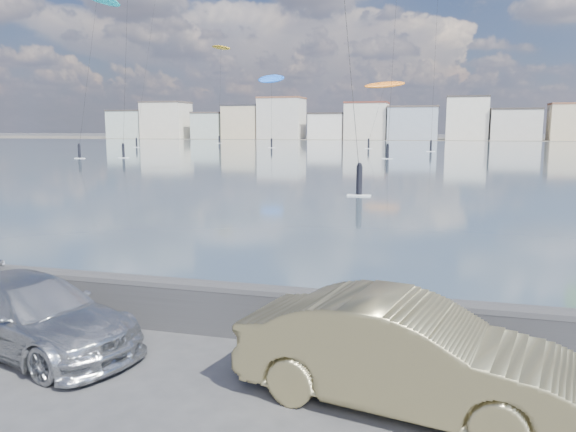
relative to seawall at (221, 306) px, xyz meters
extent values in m
plane|color=#333335|center=(0.00, -2.70, -0.58)|extent=(700.00, 700.00, 0.00)
cube|color=#405A69|center=(0.00, 88.80, -0.58)|extent=(500.00, 177.00, 0.00)
cube|color=#4C473D|center=(0.00, 197.30, -0.57)|extent=(500.00, 60.00, 0.00)
cube|color=#28282B|center=(0.00, 0.00, -0.13)|extent=(400.00, 0.35, 0.90)
cylinder|color=#28282B|center=(0.00, 0.00, 0.32)|extent=(400.00, 0.36, 0.36)
cube|color=#B7C6BC|center=(-112.00, 183.30, 4.42)|extent=(14.00, 11.00, 10.00)
cube|color=#383330|center=(-112.00, 183.30, 9.72)|extent=(14.28, 11.22, 0.60)
cube|color=beige|center=(-96.50, 183.30, 5.92)|extent=(16.00, 12.00, 13.00)
cube|color=#4C423D|center=(-96.50, 183.30, 12.72)|extent=(16.32, 12.24, 0.60)
cube|color=#B7C6BC|center=(-79.00, 183.30, 3.92)|extent=(11.00, 10.00, 9.00)
cube|color=#4C423D|center=(-79.00, 183.30, 8.72)|extent=(11.22, 10.20, 0.60)
cube|color=beige|center=(-66.00, 183.30, 5.17)|extent=(13.00, 11.00, 11.50)
cube|color=#2D2D33|center=(-66.00, 183.30, 11.22)|extent=(13.26, 11.22, 0.60)
cube|color=beige|center=(-51.50, 183.30, 6.42)|extent=(15.00, 12.00, 14.00)
cube|color=brown|center=(-51.50, 183.30, 13.72)|extent=(15.30, 12.24, 0.60)
cube|color=white|center=(-35.00, 183.30, 3.67)|extent=(12.00, 10.00, 8.50)
cube|color=#383330|center=(-35.00, 183.30, 8.22)|extent=(12.24, 10.20, 0.60)
cube|color=beige|center=(-21.50, 183.30, 5.42)|extent=(14.00, 11.00, 12.00)
cube|color=brown|center=(-21.50, 183.30, 11.72)|extent=(14.28, 11.22, 0.60)
cube|color=#9EA8B7|center=(-6.00, 183.30, 4.67)|extent=(16.00, 13.00, 10.50)
cube|color=#4C423D|center=(-6.00, 183.30, 10.22)|extent=(16.32, 13.26, 0.60)
cube|color=silver|center=(11.00, 183.30, 6.17)|extent=(13.00, 10.00, 13.50)
cube|color=#383330|center=(11.00, 183.30, 13.22)|extent=(13.26, 10.20, 0.60)
cube|color=beige|center=(25.50, 183.30, 4.17)|extent=(15.00, 12.00, 9.50)
cube|color=#383330|center=(25.50, 183.30, 9.22)|extent=(15.30, 12.24, 0.60)
cube|color=beige|center=(41.00, 183.30, 4.92)|extent=(11.00, 9.00, 11.00)
cube|color=brown|center=(41.00, 183.30, 10.72)|extent=(11.22, 9.18, 0.60)
imported|color=#B9BCC0|center=(-3.03, -1.63, 0.09)|extent=(4.93, 3.05, 1.33)
imported|color=tan|center=(3.65, -1.97, 0.22)|extent=(5.10, 2.62, 1.60)
cube|color=white|center=(-2.92, 64.24, -0.53)|extent=(1.40, 0.42, 0.08)
cylinder|color=black|center=(-2.92, 64.24, 0.37)|extent=(0.36, 0.36, 1.70)
sphere|color=black|center=(-2.92, 64.24, 1.27)|extent=(0.28, 0.28, 0.28)
cylinder|color=black|center=(-3.08, 70.07, 13.24)|extent=(0.34, 11.69, 25.05)
cube|color=white|center=(-41.94, 54.10, -0.53)|extent=(1.40, 0.42, 0.08)
cylinder|color=black|center=(-41.94, 54.10, 0.37)|extent=(0.36, 0.36, 1.70)
sphere|color=black|center=(-41.94, 54.10, 1.27)|extent=(0.28, 0.28, 0.28)
cylinder|color=black|center=(-43.88, 59.94, 11.54)|extent=(3.91, 11.71, 21.67)
ellipsoid|color=blue|center=(-32.40, 109.10, 13.88)|extent=(5.40, 10.46, 3.89)
cube|color=white|center=(-29.01, 97.76, -0.53)|extent=(1.40, 0.42, 0.08)
cylinder|color=black|center=(-29.01, 97.76, 0.37)|extent=(0.36, 0.36, 1.70)
sphere|color=black|center=(-29.01, 97.76, 1.27)|extent=(0.28, 0.28, 0.28)
cylinder|color=black|center=(-30.70, 103.43, 7.30)|extent=(3.43, 11.37, 13.18)
cube|color=white|center=(2.01, 88.15, -0.53)|extent=(1.40, 0.42, 0.08)
cylinder|color=black|center=(2.01, 88.15, 0.37)|extent=(0.36, 0.36, 1.70)
sphere|color=black|center=(2.01, 88.15, 1.27)|extent=(0.28, 0.28, 0.28)
cylinder|color=black|center=(1.97, 95.98, 18.61)|extent=(0.11, 15.69, 35.80)
cube|color=white|center=(-56.56, 93.35, -0.53)|extent=(1.40, 0.42, 0.08)
cylinder|color=black|center=(-56.56, 93.35, 0.37)|extent=(0.36, 0.36, 1.70)
sphere|color=black|center=(-56.56, 93.35, 1.27)|extent=(0.28, 0.28, 0.28)
cylinder|color=black|center=(-57.52, 100.89, 18.07)|extent=(1.96, 15.11, 34.72)
ellipsoid|color=orange|center=(-8.03, 108.86, 12.12)|extent=(9.43, 8.40, 2.86)
cube|color=white|center=(-9.82, 98.67, -0.53)|extent=(1.40, 0.42, 0.08)
cylinder|color=black|center=(-9.82, 98.67, 0.37)|extent=(0.36, 0.36, 1.70)
sphere|color=black|center=(-9.82, 98.67, 1.27)|extent=(0.28, 0.28, 0.28)
cylinder|color=black|center=(-8.92, 103.77, 6.42)|extent=(1.83, 10.22, 11.43)
ellipsoid|color=#BF8C19|center=(-55.12, 136.56, 24.84)|extent=(8.99, 7.96, 2.93)
cube|color=white|center=(-51.95, 126.32, -0.53)|extent=(1.40, 0.42, 0.08)
cylinder|color=black|center=(-51.95, 126.32, 0.37)|extent=(0.36, 0.36, 1.70)
sphere|color=black|center=(-51.95, 126.32, 1.27)|extent=(0.28, 0.28, 0.28)
cylinder|color=black|center=(-53.54, 131.44, 12.78)|extent=(3.20, 10.27, 24.13)
cube|color=white|center=(-0.66, 23.18, -0.53)|extent=(1.40, 0.42, 0.08)
cylinder|color=black|center=(-0.66, 23.18, 0.37)|extent=(0.36, 0.36, 1.70)
sphere|color=black|center=(-0.66, 23.18, 1.27)|extent=(0.28, 0.28, 0.28)
cube|color=white|center=(-37.03, 56.69, -0.53)|extent=(1.40, 0.42, 0.08)
cylinder|color=black|center=(-37.03, 56.69, 0.37)|extent=(0.36, 0.36, 1.70)
sphere|color=black|center=(-37.03, 56.69, 1.27)|extent=(0.28, 0.28, 0.28)
cylinder|color=black|center=(-37.68, 59.72, 15.16)|extent=(1.33, 6.10, 28.88)
camera|label=1|loc=(4.06, -9.81, 3.44)|focal=35.00mm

